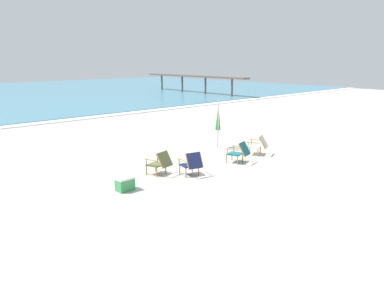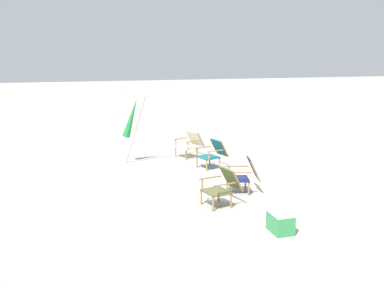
% 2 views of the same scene
% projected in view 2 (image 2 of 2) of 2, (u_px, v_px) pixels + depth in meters
% --- Properties ---
extents(ground_plane, '(80.00, 80.00, 0.00)m').
position_uv_depth(ground_plane, '(222.00, 187.00, 10.64)').
color(ground_plane, '#B2AAA0').
extents(beach_chair_front_right, '(0.73, 0.86, 0.79)m').
position_uv_depth(beach_chair_front_right, '(223.00, 185.00, 9.31)').
color(beach_chair_front_right, '#515B33').
rests_on(beach_chair_front_right, ground).
extents(beach_chair_back_right, '(0.85, 0.94, 0.78)m').
position_uv_depth(beach_chair_back_right, '(190.00, 143.00, 13.62)').
color(beach_chair_back_right, beige).
rests_on(beach_chair_back_right, ground).
extents(beach_chair_far_center, '(0.77, 0.89, 0.78)m').
position_uv_depth(beach_chair_far_center, '(213.00, 153.00, 12.33)').
color(beach_chair_far_center, '#196066').
rests_on(beach_chair_far_center, ground).
extents(beach_chair_back_left, '(0.73, 0.84, 0.80)m').
position_uv_depth(beach_chair_back_left, '(245.00, 174.00, 10.15)').
color(beach_chair_back_left, '#19234C').
rests_on(beach_chair_back_left, ground).
extents(umbrella_furled_green, '(0.67, 0.67, 2.01)m').
position_uv_depth(umbrella_furled_green, '(132.00, 118.00, 12.60)').
color(umbrella_furled_green, '#B7B2A8').
rests_on(umbrella_furled_green, ground).
extents(cooler_box, '(0.49, 0.35, 0.40)m').
position_uv_depth(cooler_box, '(280.00, 221.00, 7.94)').
color(cooler_box, '#338C4C').
rests_on(cooler_box, ground).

